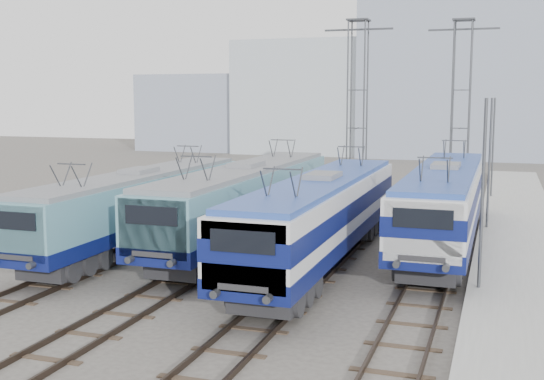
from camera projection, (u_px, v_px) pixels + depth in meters
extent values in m
plane|color=#514C47|center=(234.00, 289.00, 25.17)|extent=(160.00, 160.00, 0.00)
cube|color=#9E9E99|center=(522.00, 258.00, 29.42)|extent=(4.00, 70.00, 0.30)
cube|color=#0B134E|center=(140.00, 220.00, 31.91)|extent=(2.76, 17.41, 0.58)
cube|color=teal|center=(140.00, 195.00, 31.75)|extent=(2.71, 17.41, 1.74)
cube|color=teal|center=(20.00, 232.00, 23.92)|extent=(2.49, 0.68, 1.97)
cube|color=slate|center=(139.00, 174.00, 31.62)|extent=(2.49, 16.71, 0.19)
cube|color=#262628|center=(66.00, 263.00, 26.56)|extent=(2.03, 3.48, 0.65)
cube|color=#262628|center=(194.00, 215.00, 37.45)|extent=(2.03, 3.48, 0.65)
cube|color=#0B134E|center=(247.00, 216.00, 32.51)|extent=(2.93, 18.52, 0.62)
cube|color=teal|center=(246.00, 190.00, 32.34)|extent=(2.88, 18.52, 1.85)
cube|color=teal|center=(157.00, 228.00, 24.01)|extent=(2.65, 0.72, 2.10)
cube|color=slate|center=(246.00, 169.00, 32.21)|extent=(2.65, 17.78, 0.21)
cube|color=#262628|center=(191.00, 261.00, 26.82)|extent=(2.16, 3.70, 0.69)
cube|color=#262628|center=(285.00, 211.00, 38.41)|extent=(2.16, 3.70, 0.69)
cube|color=#0B134E|center=(322.00, 234.00, 28.28)|extent=(2.89, 18.28, 0.61)
cube|color=silver|center=(322.00, 205.00, 28.11)|extent=(2.84, 18.28, 1.83)
cube|color=#0B134E|center=(322.00, 206.00, 28.12)|extent=(2.88, 18.30, 0.71)
cube|color=silver|center=(247.00, 256.00, 19.89)|extent=(2.62, 0.71, 2.07)
cube|color=#274699|center=(323.00, 180.00, 27.98)|extent=(2.62, 17.54, 0.20)
cube|color=#262628|center=(276.00, 291.00, 22.66)|extent=(2.13, 3.66, 0.69)
cube|color=#262628|center=(353.00, 226.00, 34.10)|extent=(2.13, 3.66, 0.69)
cube|color=#0B134E|center=(444.00, 218.00, 31.88)|extent=(2.93, 18.54, 0.62)
cube|color=silver|center=(445.00, 192.00, 31.71)|extent=(2.88, 18.54, 1.85)
cube|color=#0B134E|center=(445.00, 193.00, 31.72)|extent=(2.92, 18.56, 0.72)
cube|color=silver|center=(424.00, 231.00, 23.37)|extent=(2.65, 0.72, 2.10)
cube|color=#274699|center=(446.00, 170.00, 31.57)|extent=(2.65, 17.80, 0.21)
cube|color=#262628|center=(430.00, 265.00, 26.18)|extent=(2.16, 3.71, 0.70)
cube|color=#262628|center=(453.00, 213.00, 37.78)|extent=(2.16, 3.71, 0.70)
cylinder|color=#3F4247|center=(347.00, 113.00, 44.67)|extent=(0.10, 0.10, 12.00)
cylinder|color=#3F4247|center=(364.00, 113.00, 44.32)|extent=(0.10, 0.10, 12.00)
cylinder|color=#3F4247|center=(351.00, 113.00, 45.70)|extent=(0.10, 0.10, 12.00)
cylinder|color=#3F4247|center=(367.00, 113.00, 45.35)|extent=(0.10, 0.10, 12.00)
cube|color=#3F4247|center=(358.00, 30.00, 44.28)|extent=(4.50, 0.12, 0.12)
cylinder|color=#3F4247|center=(451.00, 113.00, 44.48)|extent=(0.10, 0.10, 12.00)
cylinder|color=#3F4247|center=(469.00, 113.00, 44.13)|extent=(0.10, 0.10, 12.00)
cylinder|color=#3F4247|center=(453.00, 113.00, 45.51)|extent=(0.10, 0.10, 12.00)
cylinder|color=#3F4247|center=(470.00, 113.00, 45.16)|extent=(0.10, 0.10, 12.00)
cube|color=#3F4247|center=(464.00, 29.00, 44.09)|extent=(4.50, 0.12, 0.12)
cylinder|color=#3F4247|center=(482.00, 199.00, 23.84)|extent=(0.12, 0.12, 7.00)
cylinder|color=#3F4247|center=(489.00, 166.00, 35.11)|extent=(0.12, 0.12, 7.00)
cylinder|color=#3F4247|center=(493.00, 150.00, 46.37)|extent=(0.12, 0.12, 7.00)
cube|color=#A7B2BB|center=(313.00, 98.00, 86.86)|extent=(18.00, 12.00, 14.00)
cube|color=#8790A4|center=(459.00, 81.00, 80.88)|extent=(22.00, 14.00, 18.00)
cube|color=#8790A4|center=(198.00, 112.00, 92.21)|extent=(14.00, 10.00, 10.00)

